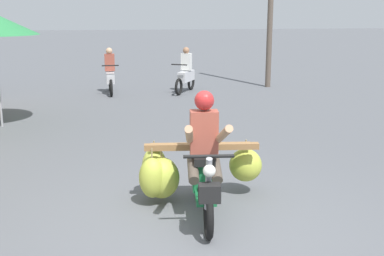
# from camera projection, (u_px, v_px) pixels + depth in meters

# --- Properties ---
(ground_plane) EXTENTS (120.00, 120.00, 0.00)m
(ground_plane) POSITION_uv_depth(u_px,v_px,m) (204.00, 233.00, 5.68)
(ground_plane) COLOR #56595E
(motorbike_main_loaded) EXTENTS (1.79, 1.85, 1.58)m
(motorbike_main_loaded) POSITION_uv_depth(u_px,v_px,m) (191.00, 168.00, 6.36)
(motorbike_main_loaded) COLOR black
(motorbike_main_loaded) RESTS_ON ground
(motorbike_distant_ahead_left) EXTENTS (0.50, 1.62, 1.40)m
(motorbike_distant_ahead_left) POSITION_uv_depth(u_px,v_px,m) (110.00, 75.00, 15.07)
(motorbike_distant_ahead_left) COLOR black
(motorbike_distant_ahead_left) RESTS_ON ground
(motorbike_distant_ahead_right) EXTENTS (0.89, 1.46, 1.40)m
(motorbike_distant_ahead_right) POSITION_uv_depth(u_px,v_px,m) (186.00, 74.00, 15.27)
(motorbike_distant_ahead_right) COLOR black
(motorbike_distant_ahead_right) RESTS_ON ground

